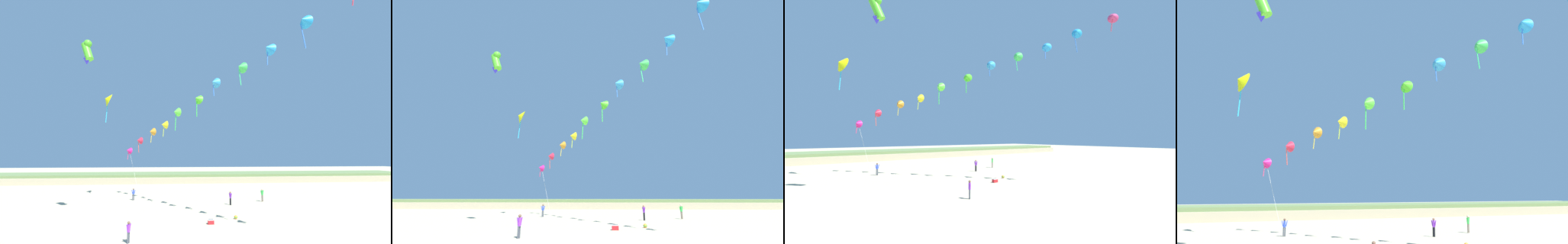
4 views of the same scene
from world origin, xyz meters
The scene contains 10 objects.
dune_ridge centered at (0.00, 47.55, 0.97)m, with size 120.00×12.88×1.95m.
person_near_left centered at (-2.93, 2.45, 0.89)m, with size 0.32×0.51×1.55m.
person_near_right centered at (12.81, 18.10, 1.00)m, with size 0.57×0.36×1.73m.
person_mid_center centered at (7.84, 16.06, 0.99)m, with size 0.32×0.58×1.71m.
person_far_left centered at (-5.08, 20.92, 0.95)m, with size 0.57×0.22×1.64m.
kite_banner_string centered at (2.90, 11.64, 12.71)m, with size 20.40×29.43×18.71m.
large_kite_low_lead centered at (-9.59, 22.32, 14.78)m, with size 2.01×2.44×4.65m.
large_kite_mid_trail centered at (-8.76, 9.43, 17.26)m, with size 1.71×1.47×2.69m.
beach_cooler centered at (3.89, 7.12, 0.21)m, with size 0.58×0.41×0.46m.
beach_ball centered at (6.69, 8.81, 0.18)m, with size 0.36×0.36×0.36m.
Camera 2 is at (2.46, -16.45, 2.79)m, focal length 24.00 mm.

